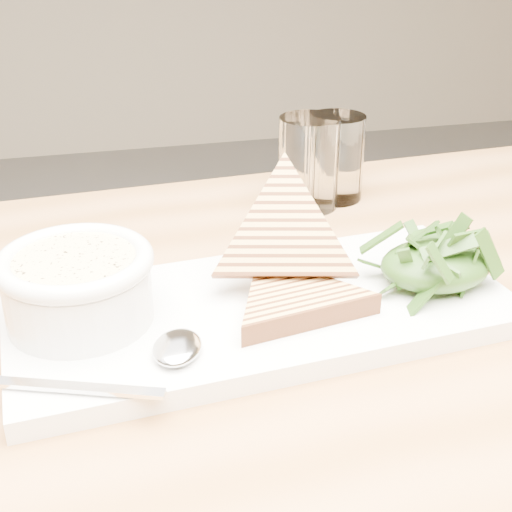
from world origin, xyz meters
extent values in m
cube|color=#A77142|center=(-0.05, 0.12, 0.75)|extent=(1.18, 0.83, 0.04)
cube|color=white|center=(-0.10, 0.17, 0.78)|extent=(0.42, 0.22, 0.02)
cylinder|color=white|center=(-0.25, 0.17, 0.81)|extent=(0.11, 0.11, 0.04)
cylinder|color=#FCD896|center=(-0.25, 0.17, 0.83)|extent=(0.10, 0.10, 0.01)
torus|color=white|center=(-0.25, 0.17, 0.84)|extent=(0.12, 0.12, 0.01)
ellipsoid|color=black|center=(0.05, 0.16, 0.80)|extent=(0.10, 0.08, 0.04)
ellipsoid|color=silver|center=(-0.18, 0.11, 0.79)|extent=(0.05, 0.06, 0.01)
cube|color=silver|center=(-0.25, 0.08, 0.79)|extent=(0.12, 0.05, 0.00)
cylinder|color=white|center=(0.01, 0.39, 0.82)|extent=(0.07, 0.07, 0.10)
cylinder|color=white|center=(0.05, 0.41, 0.82)|extent=(0.06, 0.06, 0.10)
camera|label=1|loc=(-0.23, -0.32, 1.08)|focal=50.00mm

